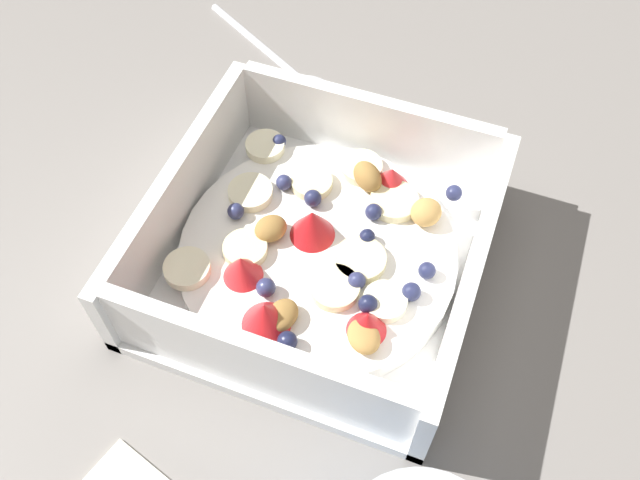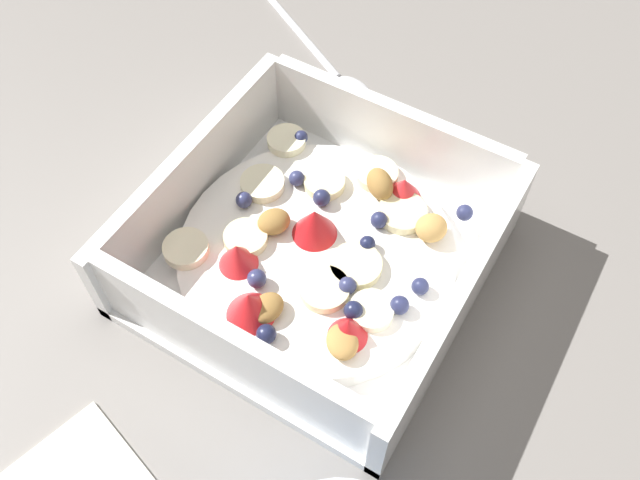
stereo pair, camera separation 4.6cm
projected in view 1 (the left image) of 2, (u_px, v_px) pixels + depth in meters
The scene contains 3 objects.
ground_plane at pixel (336, 275), 0.48m from camera, with size 2.40×2.40×0.00m, color gray.
fruit_bowl at pixel (320, 248), 0.46m from camera, with size 0.21×0.21×0.07m.
spoon at pixel (296, 73), 0.59m from camera, with size 0.10×0.16×0.01m.
Camera 1 is at (0.24, 0.08, 0.41)m, focal length 38.46 mm.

